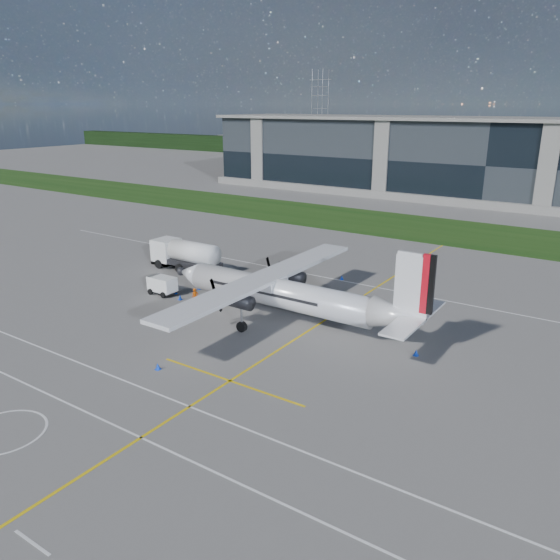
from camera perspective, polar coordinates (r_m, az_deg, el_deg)
ground at (r=77.81m, az=14.72°, el=3.96°), size 400.00×400.00×0.00m
grass_strip at (r=85.23m, az=16.55°, el=5.00°), size 400.00×18.00×0.04m
terminal_building at (r=114.79m, az=21.92°, el=11.41°), size 120.00×20.00×15.00m
tree_line at (r=174.05m, az=26.22°, el=11.18°), size 400.00×6.00×6.00m
pylon_west at (r=209.54m, az=4.17°, el=17.04°), size 9.00×4.60×30.00m
yellow_taxiway_centerline at (r=50.16m, az=6.31°, el=-3.19°), size 0.20×70.00×0.01m
white_lane_line at (r=35.04m, az=-17.73°, el=-13.88°), size 90.00×0.15×0.01m
turboprop_aircraft at (r=46.16m, az=0.77°, el=0.18°), size 25.17×26.10×7.83m
fuel_tanker_truck at (r=62.93m, az=-10.24°, el=2.64°), size 9.09×2.96×3.41m
baggage_tug at (r=55.15m, az=-12.20°, el=-0.56°), size 2.93×1.76×1.76m
ground_crew_person at (r=51.50m, az=-8.86°, el=-1.63°), size 0.87×0.94×1.87m
safety_cone_fwd at (r=55.13m, az=-10.88°, el=-1.18°), size 0.36×0.36×0.50m
safety_cone_nose_stbd at (r=56.09m, az=-8.42°, el=-0.71°), size 0.36×0.36×0.50m
safety_cone_portwing at (r=40.09m, az=-12.65°, el=-8.79°), size 0.36×0.36×0.50m
safety_cone_tail at (r=42.41m, az=14.03°, el=-7.36°), size 0.36×0.36×0.50m
safety_cone_stbdwing at (r=58.89m, az=6.47°, el=0.28°), size 0.36×0.36×0.50m
safety_cone_nose_port at (r=53.37m, az=-10.40°, el=-1.79°), size 0.36×0.36×0.50m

